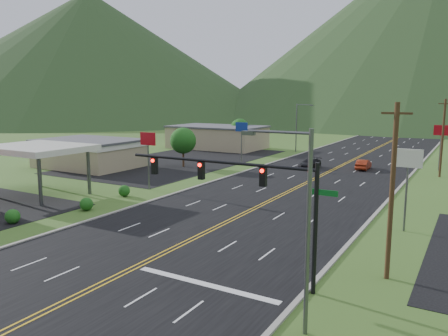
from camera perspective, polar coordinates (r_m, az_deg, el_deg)
The scene contains 18 objects.
traffic_signal at distance 24.27m, azimuth 2.94°, elevation -2.49°, with size 13.10×0.43×7.00m.
streetlight_east at distance 18.91m, azimuth 10.07°, elevation -6.50°, with size 3.28×0.25×9.00m.
streetlight_west at distance 82.57m, azimuth 9.64°, elevation 5.64°, with size 3.28×0.25×9.00m.
gas_canopy at distance 49.26m, azimuth -23.12°, elevation 2.25°, with size 10.00×8.00×5.30m.
building_west_mid at distance 67.36m, azimuth -17.20°, elevation 2.06°, with size 14.40×10.40×4.10m.
building_west_far at distance 88.12m, azimuth -0.87°, elevation 4.08°, with size 18.40×11.40×4.50m.
pole_sign_west_a at distance 48.88m, azimuth -9.90°, elevation 3.02°, with size 2.00×0.18×6.40m.
pole_sign_west_b at distance 67.13m, azimuth 2.31°, elevation 4.83°, with size 2.00×0.18×6.40m.
pole_sign_east_a at distance 35.78m, azimuth 22.91°, elevation 0.16°, with size 2.00×0.18×6.40m.
pole_sign_east_b at distance 67.47m, azimuth 26.51°, elevation 3.89°, with size 2.00×0.18×6.40m.
tree_west_a at distance 64.45m, azimuth -5.37°, elevation 3.57°, with size 3.84×3.84×5.82m.
tree_west_b at distance 89.98m, azimuth 2.09°, elevation 5.23°, with size 3.84×3.84×5.82m.
utility_pole_a at distance 25.94m, azimuth 21.09°, elevation -2.80°, with size 1.60×0.28×10.00m.
utility_pole_b at distance 62.46m, azimuth 26.65°, elevation 3.58°, with size 1.60×0.28×10.00m.
mountain_n at distance 230.05m, azimuth 26.77°, elevation 16.40°, with size 220.00×220.00×85.00m, color #1F3518.
mountain_nw at distance 228.28m, azimuth -17.02°, elevation 13.87°, with size 190.00×190.00×60.00m, color #1F3518.
car_dark_mid at distance 64.37m, azimuth 11.15°, elevation 0.56°, with size 1.92×4.73×1.37m, color black.
car_red_far at distance 65.11m, azimuth 17.75°, elevation 0.41°, with size 1.51×4.32×1.42m, color maroon.
Camera 1 is at (17.36, -7.12, 10.29)m, focal length 35.00 mm.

